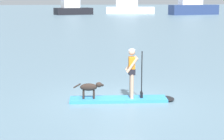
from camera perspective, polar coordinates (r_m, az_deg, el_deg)
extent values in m
plane|color=slate|center=(13.00, 0.97, -4.71)|extent=(400.00, 400.00, 0.00)
cube|color=#338CD8|center=(12.98, 0.97, -4.50)|extent=(3.44, 1.27, 0.10)
ellipsoid|color=black|center=(13.21, 8.27, -4.34)|extent=(0.67, 0.78, 0.10)
cylinder|color=tan|center=(13.03, 2.94, -2.29)|extent=(0.12, 0.12, 0.85)
cylinder|color=tan|center=(12.78, 3.07, -2.56)|extent=(0.12, 0.12, 0.85)
cube|color=black|center=(12.80, 3.03, -0.22)|extent=(0.27, 0.39, 0.20)
cube|color=orange|center=(12.76, 3.04, 0.71)|extent=(0.25, 0.37, 0.58)
sphere|color=tan|center=(12.69, 3.06, 2.76)|extent=(0.22, 0.22, 0.22)
ellipsoid|color=white|center=(12.68, 3.06, 3.03)|extent=(0.23, 0.23, 0.11)
cylinder|color=tan|center=(12.94, 2.95, 1.05)|extent=(0.43, 0.16, 0.54)
cylinder|color=tan|center=(12.57, 3.13, 0.76)|extent=(0.43, 0.16, 0.54)
cylinder|color=black|center=(12.87, 4.57, -0.71)|extent=(0.04, 0.04, 1.63)
cube|color=black|center=(13.03, 4.52, -3.80)|extent=(0.11, 0.19, 0.20)
ellipsoid|color=#2D231E|center=(12.84, -3.60, -2.62)|extent=(0.62, 0.31, 0.26)
ellipsoid|color=#2D231E|center=(12.82, -2.01, -2.26)|extent=(0.24, 0.19, 0.18)
ellipsoid|color=black|center=(12.83, -1.52, -2.34)|extent=(0.13, 0.10, 0.08)
cylinder|color=#2D231E|center=(12.83, -5.37, -2.42)|extent=(0.27, 0.09, 0.18)
cylinder|color=#2D231E|center=(12.97, -2.80, -3.67)|extent=(0.07, 0.07, 0.27)
cylinder|color=#2D231E|center=(12.83, -2.79, -3.85)|extent=(0.07, 0.07, 0.27)
cylinder|color=#2D231E|center=(12.98, -4.37, -3.69)|extent=(0.07, 0.07, 0.27)
cylinder|color=#2D231E|center=(12.83, -4.38, -3.86)|extent=(0.07, 0.07, 0.27)
cube|color=black|center=(83.64, -5.93, 8.94)|extent=(8.62, 5.08, 1.47)
cube|color=silver|center=(83.54, -6.37, 10.06)|extent=(4.09, 3.33, 1.85)
cylinder|color=silver|center=(83.53, -6.38, 10.25)|extent=(2.80, 0.70, 0.14)
cube|color=white|center=(88.37, 2.81, 9.11)|extent=(11.44, 5.08, 1.57)
cube|color=silver|center=(88.11, 2.28, 10.40)|extent=(5.32, 3.02, 2.38)
cylinder|color=silver|center=(88.11, 2.28, 10.40)|extent=(3.83, 1.06, 0.14)
cube|color=navy|center=(84.62, 12.41, 8.99)|extent=(11.58, 4.26, 2.13)
cube|color=silver|center=(84.24, 11.93, 10.30)|extent=(5.33, 2.71, 1.67)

